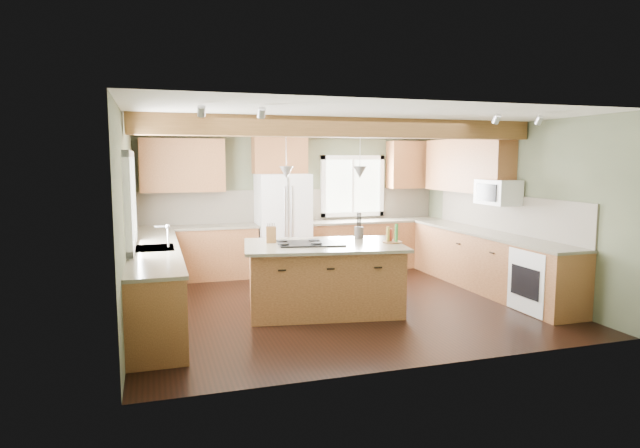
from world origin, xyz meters
name	(u,v)px	position (x,y,z in m)	size (l,w,h in m)	color
floor	(338,303)	(0.00, 0.00, 0.00)	(5.60, 5.60, 0.00)	black
ceiling	(339,119)	(0.00, 0.00, 2.60)	(5.60, 5.60, 0.00)	silver
wall_back	(294,200)	(0.00, 2.50, 1.30)	(5.60, 5.60, 0.00)	#454C36
wall_left	(128,220)	(-2.80, 0.00, 1.30)	(5.00, 5.00, 0.00)	#454C36
wall_right	(507,208)	(2.80, 0.00, 1.30)	(5.00, 5.00, 0.00)	#454C36
ceiling_beam	(346,128)	(0.00, -0.29, 2.47)	(5.55, 0.26, 0.26)	brown
soffit_trim	(295,132)	(0.00, 2.40, 2.54)	(5.55, 0.20, 0.10)	brown
backsplash_back	(294,205)	(0.00, 2.48, 1.21)	(5.58, 0.03, 0.58)	brown
backsplash_right	(504,213)	(2.78, 0.05, 1.21)	(0.03, 3.70, 0.58)	brown
base_cab_back_left	(198,254)	(-1.79, 2.20, 0.44)	(2.02, 0.60, 0.88)	brown
counter_back_left	(197,227)	(-1.79, 2.20, 0.90)	(2.06, 0.64, 0.04)	brown
base_cab_back_right	(374,245)	(1.49, 2.20, 0.44)	(2.62, 0.60, 0.88)	brown
counter_back_right	(374,221)	(1.49, 2.20, 0.90)	(2.66, 0.64, 0.04)	brown
base_cab_left	(155,284)	(-2.50, 0.05, 0.44)	(0.60, 3.70, 0.88)	brown
counter_left	(154,249)	(-2.50, 0.05, 0.90)	(0.64, 3.74, 0.04)	brown
base_cab_right	(487,262)	(2.50, 0.05, 0.44)	(0.60, 3.70, 0.88)	brown
counter_right	(488,233)	(2.50, 0.05, 0.90)	(0.64, 3.74, 0.04)	brown
upper_cab_back_left	(182,165)	(-1.99, 2.33, 1.95)	(1.40, 0.35, 0.90)	brown
upper_cab_over_fridge	(280,154)	(-0.30, 2.33, 2.15)	(0.96, 0.35, 0.70)	brown
upper_cab_right	(467,165)	(2.62, 0.90, 1.95)	(0.35, 2.20, 0.90)	brown
upper_cab_back_corner	(411,165)	(2.30, 2.33, 1.95)	(0.90, 0.35, 0.90)	brown
window_left	(129,199)	(-2.78, 0.05, 1.55)	(0.04, 1.60, 1.05)	white
window_back	(352,186)	(1.15, 2.48, 1.55)	(1.10, 0.04, 1.00)	white
sink	(154,249)	(-2.50, 0.05, 0.91)	(0.50, 0.65, 0.03)	#262628
faucet	(168,237)	(-2.32, 0.05, 1.05)	(0.02, 0.02, 0.28)	#B2B2B7
dishwasher	(157,312)	(-2.49, -1.25, 0.43)	(0.60, 0.60, 0.84)	white
oven	(544,281)	(2.49, -1.25, 0.43)	(0.60, 0.72, 0.84)	white
microwave	(498,192)	(2.58, -0.05, 1.55)	(0.40, 0.70, 0.38)	white
pendant_left	(286,172)	(-0.80, -0.21, 1.88)	(0.18, 0.18, 0.16)	#B2B2B7
pendant_right	(360,172)	(0.17, -0.37, 1.88)	(0.18, 0.18, 0.16)	#B2B2B7
refrigerator	(283,225)	(-0.30, 2.12, 0.90)	(0.90, 0.74, 1.80)	white
island	(323,279)	(-0.32, -0.29, 0.44)	(1.97, 1.21, 0.88)	brown
island_top	(323,245)	(-0.32, -0.29, 0.90)	(2.11, 1.34, 0.04)	brown
cooktop	(311,243)	(-0.48, -0.26, 0.93)	(0.86, 0.57, 0.02)	black
knife_block	(271,235)	(-0.97, 0.01, 1.03)	(0.13, 0.10, 0.22)	brown
utensil_crock	(359,233)	(0.31, 0.00, 1.01)	(0.13, 0.13, 0.17)	#473D39
bottle_tray	(393,234)	(0.62, -0.47, 1.04)	(0.27, 0.27, 0.24)	brown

